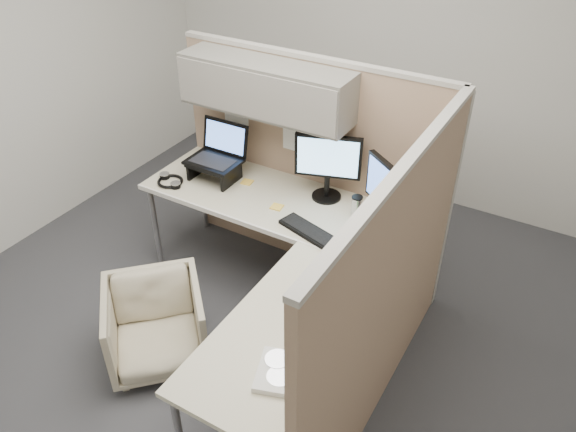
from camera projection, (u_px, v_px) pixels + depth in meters
The scene contains 18 objects.
ground at pixel (257, 333), 3.79m from camera, with size 4.50×4.50×0.00m, color #343439.
partition_back at pixel (291, 132), 3.84m from camera, with size 2.00×0.36×1.63m.
partition_right at pixel (390, 296), 2.90m from camera, with size 0.07×2.03×1.63m.
desk at pixel (281, 249), 3.43m from camera, with size 2.00×1.98×0.73m.
office_chair at pixel (156, 322), 3.46m from camera, with size 0.58×0.55×0.60m, color beige.
monitor_left at pixel (328, 162), 3.68m from camera, with size 0.43×0.20×0.47m.
monitor_right at pixel (387, 194), 3.36m from camera, with size 0.38×0.29×0.47m.
laptop_station at pixel (216, 159), 3.98m from camera, with size 0.37×0.32×0.39m.
keyboard at pixel (308, 231), 3.49m from camera, with size 0.40×0.13×0.02m, color black.
mouse at pixel (355, 249), 3.34m from camera, with size 0.09×0.06×0.03m, color black.
travel_mug at pixel (357, 207), 3.60m from camera, with size 0.07×0.07×0.15m.
soda_can_green at pixel (376, 251), 3.25m from camera, with size 0.07×0.07×0.12m, color #268C1E.
soda_can_silver at pixel (364, 226), 3.46m from camera, with size 0.07×0.07×0.12m, color #268C1E.
sticky_note_d at pixel (277, 207), 3.73m from camera, with size 0.08×0.08×0.01m, color yellow.
sticky_note_c at pixel (247, 182), 3.99m from camera, with size 0.08×0.08×0.01m, color yellow.
headphones at pixel (170, 181), 3.98m from camera, with size 0.24×0.24×0.03m.
paper_stack at pixel (279, 372), 2.58m from camera, with size 0.27×0.30×0.03m.
desk_clock at pixel (326, 310), 2.86m from camera, with size 0.10×0.10×0.10m.
Camera 1 is at (1.53, -2.19, 2.81)m, focal length 35.00 mm.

